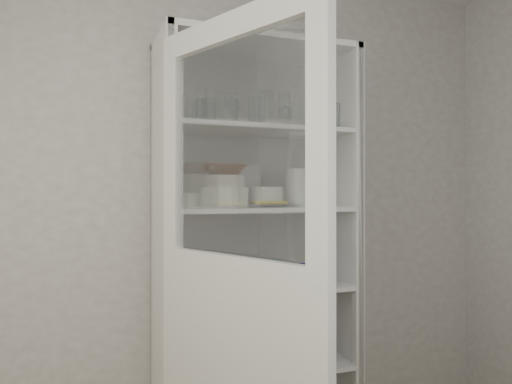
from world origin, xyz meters
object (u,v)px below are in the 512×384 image
object	(u,v)px
plate_stack_front	(225,198)
terracotta_bowl	(225,170)
cupboard_door	(235,318)
goblet_1	(233,113)
goblet_0	(207,114)
teal_jar	(276,273)
pantry_cabinet	(252,268)
plate_stack_back	(188,200)
mug_blue	(306,274)
mug_teal	(271,272)
glass_platter	(267,205)
grey_bowl_stack	(299,188)
cream_bowl	(225,181)
white_canister	(214,273)
yellow_trivet	(267,202)
cream_dish	(242,359)
mug_white	(281,279)
tin_box	(304,351)
white_ramekin	(267,194)
measuring_cups	(237,284)
goblet_3	(285,118)
goblet_2	(287,119)

from	to	relation	value
plate_stack_front	terracotta_bowl	xyz separation A→B (m)	(0.00, 0.00, 0.14)
cupboard_door	goblet_1	size ratio (longest dim) A/B	11.43
goblet_0	plate_stack_front	xyz separation A→B (m)	(0.05, -0.14, -0.43)
teal_jar	pantry_cabinet	bearing A→B (deg)	154.63
goblet_0	goblet_1	bearing A→B (deg)	-14.38
plate_stack_back	mug_blue	world-z (taller)	plate_stack_back
terracotta_bowl	mug_teal	bearing A→B (deg)	17.46
glass_platter	grey_bowl_stack	bearing A→B (deg)	4.98
cream_bowl	white_canister	world-z (taller)	cream_bowl
pantry_cabinet	yellow_trivet	xyz separation A→B (m)	(0.06, -0.07, 0.34)
cupboard_door	mug_blue	xyz separation A→B (m)	(0.58, 0.57, 0.04)
plate_stack_front	cream_dish	xyz separation A→B (m)	(0.10, 0.02, -0.82)
mug_white	tin_box	world-z (taller)	mug_white
mug_white	pantry_cabinet	bearing A→B (deg)	137.32
mug_white	tin_box	size ratio (longest dim) A/B	0.49
white_ramekin	measuring_cups	world-z (taller)	white_ramekin
goblet_0	grey_bowl_stack	bearing A→B (deg)	-11.20
plate_stack_front	grey_bowl_stack	distance (m)	0.44
cream_bowl	white_canister	distance (m)	0.47
white_canister	pantry_cabinet	bearing A→B (deg)	7.09
cupboard_door	yellow_trivet	distance (m)	0.85
goblet_3	measuring_cups	distance (m)	0.94
mug_blue	mug_teal	xyz separation A→B (m)	(-0.14, 0.13, 0.00)
cream_bowl	cream_dish	size ratio (longest dim) A/B	0.94
pantry_cabinet	goblet_1	bearing A→B (deg)	174.01
glass_platter	mug_white	size ratio (longest dim) A/B	3.20
goblet_1	mug_white	bearing A→B (deg)	-46.62
plate_stack_front	white_ramekin	bearing A→B (deg)	7.05
cupboard_door	yellow_trivet	world-z (taller)	cupboard_door
cream_bowl	mug_white	bearing A→B (deg)	-18.33
measuring_cups	mug_white	bearing A→B (deg)	-19.89
cream_bowl	yellow_trivet	bearing A→B (deg)	7.05
goblet_1	yellow_trivet	size ratio (longest dim) A/B	1.05
pantry_cabinet	goblet_2	distance (m)	0.83
pantry_cabinet	grey_bowl_stack	world-z (taller)	pantry_cabinet
cream_bowl	white_ramekin	distance (m)	0.25
cupboard_door	goblet_3	size ratio (longest dim) A/B	12.13
mug_teal	mug_white	size ratio (longest dim) A/B	1.14
pantry_cabinet	glass_platter	distance (m)	0.34
cupboard_door	goblet_2	bearing A→B (deg)	121.41
cream_bowl	plate_stack_back	bearing A→B (deg)	135.50
terracotta_bowl	teal_jar	size ratio (longest dim) A/B	2.04
cupboard_door	mug_teal	xyz separation A→B (m)	(0.44, 0.70, 0.04)
goblet_0	goblet_1	size ratio (longest dim) A/B	0.88
cream_bowl	cupboard_door	bearing A→B (deg)	-104.20
plate_stack_front	glass_platter	distance (m)	0.24
goblet_2	teal_jar	world-z (taller)	goblet_2
mug_teal	mug_white	bearing A→B (deg)	-94.70
pantry_cabinet	cream_bowl	size ratio (longest dim) A/B	10.81
cream_bowl	mug_blue	bearing A→B (deg)	-5.14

